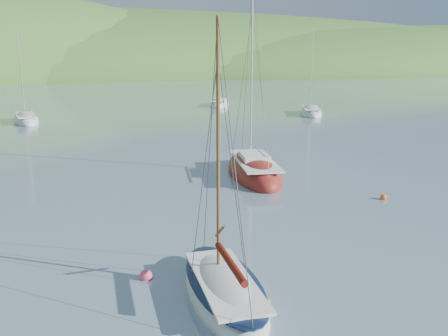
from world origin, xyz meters
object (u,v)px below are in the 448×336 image
object	(u,v)px
distant_sloop_a	(26,121)
distant_sloop_b	(219,105)
distant_sloop_d	(311,113)
daysailer_white	(224,291)
sloop_red	(254,172)

from	to	relation	value
distant_sloop_a	distant_sloop_b	size ratio (longest dim) A/B	1.00
distant_sloop_b	distant_sloop_d	size ratio (longest dim) A/B	0.99
daysailer_white	distant_sloop_a	size ratio (longest dim) A/B	0.91
sloop_red	distant_sloop_a	bearing A→B (deg)	126.52
distant_sloop_a	sloop_red	bearing A→B (deg)	-70.45
daysailer_white	distant_sloop_a	world-z (taller)	distant_sloop_a
daysailer_white	distant_sloop_a	bearing A→B (deg)	103.70
sloop_red	distant_sloop_a	size ratio (longest dim) A/B	1.23
sloop_red	distant_sloop_d	size ratio (longest dim) A/B	1.23
distant_sloop_a	distant_sloop_d	world-z (taller)	distant_sloop_d
sloop_red	distant_sloop_b	xyz separation A→B (m)	(10.11, 40.65, -0.06)
distant_sloop_a	distant_sloop_d	xyz separation A→B (m)	(34.40, -3.47, 0.00)
daysailer_white	distant_sloop_d	distance (m)	49.74
distant_sloop_a	distant_sloop_d	bearing A→B (deg)	-13.65
distant_sloop_b	distant_sloop_d	world-z (taller)	distant_sloop_d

